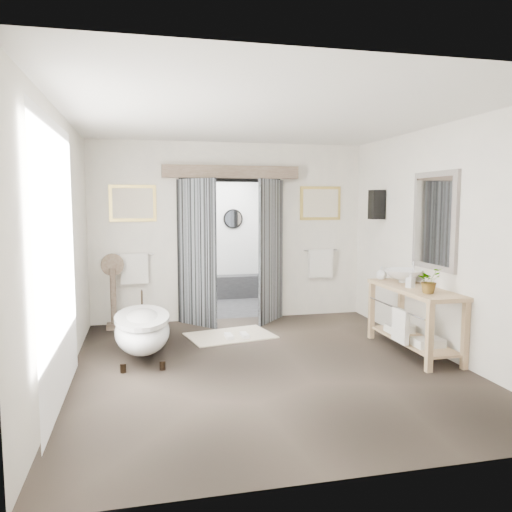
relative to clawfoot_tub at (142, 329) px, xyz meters
name	(u,v)px	position (x,y,z in m)	size (l,w,h in m)	color
ground_plane	(267,366)	(1.44, -0.65, -0.36)	(5.00, 5.00, 0.00)	#483C31
room_shell	(267,209)	(1.41, -0.78, 1.50)	(4.52, 5.02, 2.91)	silver
shower_room	(217,255)	(1.44, 3.34, 0.55)	(2.22, 2.01, 2.51)	black
back_wall_dressing	(232,226)	(1.44, 1.66, 1.21)	(3.82, 0.72, 2.52)	black
clawfoot_tub	(142,329)	(0.00, 0.00, 0.00)	(0.67, 1.50, 0.73)	black
vanity	(413,314)	(3.39, -0.55, 0.15)	(0.57, 1.60, 0.85)	tan
pedestal_mirror	(113,297)	(-0.43, 1.57, 0.14)	(0.34, 0.22, 1.16)	#746251
rug	(230,335)	(1.24, 0.75, -0.35)	(1.20, 0.80, 0.01)	#C8B795
slippers	(237,336)	(1.31, 0.61, -0.32)	(0.33, 0.25, 0.05)	white
basin	(403,276)	(3.47, -0.14, 0.58)	(0.52, 0.52, 0.18)	white
plant	(429,280)	(3.36, -0.95, 0.65)	(0.28, 0.24, 0.31)	gray
soap_bottle_a	(410,280)	(3.35, -0.56, 0.59)	(0.09, 0.09, 0.19)	gray
soap_bottle_b	(382,273)	(3.32, 0.18, 0.58)	(0.14, 0.14, 0.18)	gray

